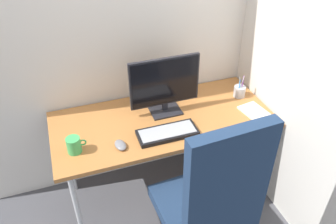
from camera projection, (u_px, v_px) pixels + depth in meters
ground_plane at (164, 190)px, 2.85m from camera, size 8.00×8.00×0.00m
wall_back at (144, 12)px, 2.33m from camera, size 2.80×0.04×2.80m
wall_side_right at (294, 26)px, 2.12m from camera, size 0.04×1.94×2.80m
desk at (163, 124)px, 2.44m from camera, size 1.56×0.70×0.75m
office_chair at (212, 201)px, 1.92m from camera, size 0.56×0.57×1.28m
monitor at (165, 84)px, 2.36m from camera, size 0.50×0.17×0.42m
keyboard at (167, 133)px, 2.26m from camera, size 0.40×0.17×0.03m
mouse at (120, 145)px, 2.16m from camera, size 0.08×0.12×0.03m
pen_holder at (240, 91)px, 2.62m from camera, size 0.09×0.09×0.17m
notebook at (254, 112)px, 2.47m from camera, size 0.18×0.23×0.01m
coffee_mug at (74, 145)px, 2.10m from camera, size 0.12×0.09×0.11m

